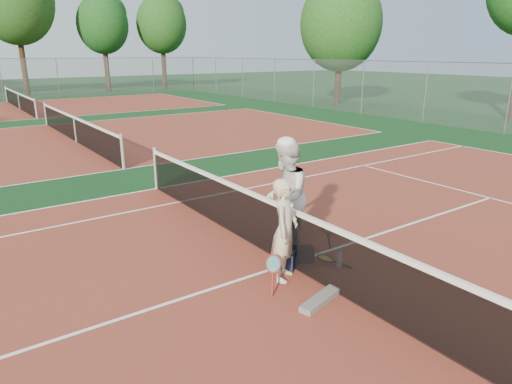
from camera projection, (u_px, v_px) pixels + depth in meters
ground at (288, 264)px, 7.73m from camera, size 130.00×130.00×0.00m
court_main at (288, 264)px, 7.73m from camera, size 23.77×10.97×0.01m
court_far_a at (77, 142)px, 18.29m from camera, size 23.77×10.97×0.01m
court_far_b at (20, 109)px, 28.86m from camera, size 23.77×10.97×0.01m
net_main at (288, 236)px, 7.58m from camera, size 0.10×10.98×1.02m
net_far_a at (75, 129)px, 18.15m from camera, size 0.10×10.98×1.02m
net_far_b at (19, 101)px, 28.71m from camera, size 0.10×10.98×1.02m
fence_back at (1, 80)px, 33.90m from camera, size 32.00×0.06×3.00m
fence_right at (464, 96)px, 21.35m from camera, size 0.06×54.50×3.00m
player_a at (285, 230)px, 7.03m from camera, size 0.71×0.68×1.64m
player_b at (285, 197)px, 8.04m from camera, size 1.23×1.22×2.01m
racket_red at (273, 273)px, 6.86m from camera, size 0.42×0.42×0.53m
racket_black_held at (326, 236)px, 8.16m from camera, size 0.29×0.32×0.57m
racket_spare at (325, 260)px, 7.73m from camera, size 0.53×0.65×0.14m
sports_bag_navy at (287, 258)px, 7.58m from camera, size 0.49×0.47×0.32m
sports_bag_purple at (304, 254)px, 7.80m from camera, size 0.39×0.35×0.26m
net_cover_canvas at (321, 300)px, 6.54m from camera, size 0.86×0.41×0.09m
water_bottle at (339, 259)px, 7.56m from camera, size 0.09×0.09×0.30m
tree_back_3 at (14, 0)px, 35.90m from camera, size 5.95×5.95×10.81m
tree_back_4 at (103, 25)px, 40.27m from camera, size 4.45×4.45×8.38m
tree_back_5 at (162, 24)px, 43.27m from camera, size 4.71×4.71×8.71m
tree_right_1 at (341, 24)px, 30.48m from camera, size 5.46×5.46×8.43m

